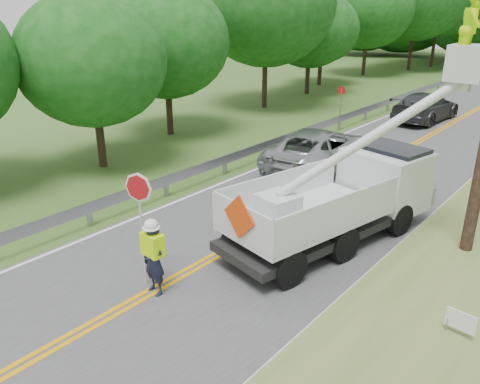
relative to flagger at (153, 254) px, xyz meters
The scene contains 10 objects.
ground 3.08m from the flagger, 91.63° to the right, with size 140.00×140.00×0.00m, color #3A581F.
road 11.14m from the flagger, 90.43° to the left, with size 7.20×96.00×0.03m.
guardrail 12.69m from the flagger, 108.87° to the left, with size 0.18×48.00×0.77m.
treeline_left 32.63m from the flagger, 109.18° to the left, with size 11.31×53.97×11.44m.
flagger is the anchor object (origin of this frame).
bucket_truck 6.06m from the flagger, 69.42° to the left, with size 4.59×6.80×6.44m.
suv_silver 10.15m from the flagger, 100.39° to the left, with size 2.61×5.66×1.57m, color #A5A7AC.
suv_darkgrey 20.94m from the flagger, 94.13° to the left, with size 2.16×5.31×1.54m, color #393A40.
stop_sign_permanent 17.51m from the flagger, 105.32° to the left, with size 0.44×0.08×2.09m.
yard_sign 6.33m from the flagger, 22.61° to the left, with size 0.57×0.07×0.82m.
Camera 1 is at (7.45, -2.93, 6.13)m, focal length 35.59 mm.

